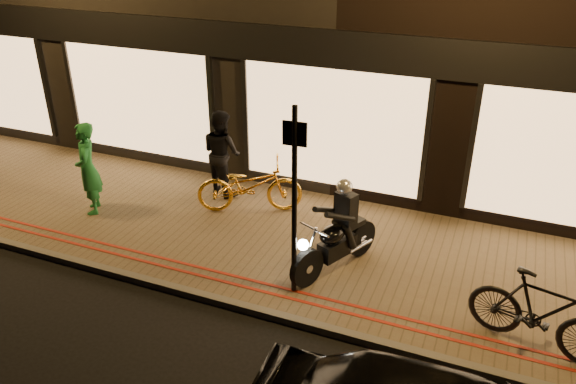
# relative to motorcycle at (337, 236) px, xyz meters

# --- Properties ---
(ground) EXTENTS (90.00, 90.00, 0.00)m
(ground) POSITION_rel_motorcycle_xyz_m (-0.94, -1.51, -0.73)
(ground) COLOR black
(ground) RESTS_ON ground
(sidewalk) EXTENTS (50.00, 4.00, 0.12)m
(sidewalk) POSITION_rel_motorcycle_xyz_m (-0.94, 0.49, -0.67)
(sidewalk) COLOR brown
(sidewalk) RESTS_ON ground
(kerb_stone) EXTENTS (50.00, 0.14, 0.12)m
(kerb_stone) POSITION_rel_motorcycle_xyz_m (-0.94, -1.46, -0.67)
(kerb_stone) COLOR #59544C
(kerb_stone) RESTS_ON ground
(red_kerb_lines) EXTENTS (50.00, 0.26, 0.01)m
(red_kerb_lines) POSITION_rel_motorcycle_xyz_m (-0.94, -0.96, -0.61)
(red_kerb_lines) COLOR maroon
(red_kerb_lines) RESTS_ON sidewalk
(motorcycle) EXTENTS (0.95, 1.82, 1.59)m
(motorcycle) POSITION_rel_motorcycle_xyz_m (0.00, 0.00, 0.00)
(motorcycle) COLOR black
(motorcycle) RESTS_ON sidewalk
(sign_post) EXTENTS (0.35, 0.08, 3.00)m
(sign_post) POSITION_rel_motorcycle_xyz_m (-0.42, -0.83, 1.06)
(sign_post) COLOR black
(sign_post) RESTS_ON sidewalk
(bicycle_gold) EXTENTS (2.15, 1.49, 1.07)m
(bicycle_gold) POSITION_rel_motorcycle_xyz_m (-2.19, 1.27, -0.08)
(bicycle_gold) COLOR gold
(bicycle_gold) RESTS_ON sidewalk
(bicycle_dark) EXTENTS (1.98, 0.97, 1.15)m
(bicycle_dark) POSITION_rel_motorcycle_xyz_m (3.07, -0.78, -0.04)
(bicycle_dark) COLOR black
(bicycle_dark) RESTS_ON sidewalk
(person_green) EXTENTS (0.74, 0.79, 1.82)m
(person_green) POSITION_rel_motorcycle_xyz_m (-5.02, 0.08, 0.29)
(person_green) COLOR #1E7434
(person_green) RESTS_ON sidewalk
(person_dark) EXTENTS (1.07, 0.97, 1.78)m
(person_dark) POSITION_rel_motorcycle_xyz_m (-3.06, 1.79, 0.28)
(person_dark) COLOR black
(person_dark) RESTS_ON sidewalk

